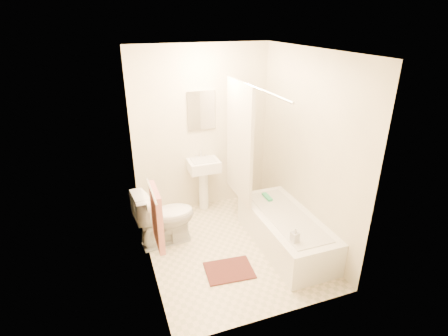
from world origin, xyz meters
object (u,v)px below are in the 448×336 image
object	(u,v)px
soap_bottle	(295,235)
bath_mat	(229,270)
sink	(204,182)
toilet	(165,217)
bathtub	(285,231)

from	to	relation	value
soap_bottle	bath_mat	bearing A→B (deg)	157.58
sink	bath_mat	size ratio (longest dim) A/B	1.61
sink	soap_bottle	size ratio (longest dim) A/B	5.04
soap_bottle	sink	bearing A→B (deg)	106.26
toilet	bathtub	distance (m)	1.54
toilet	sink	bearing A→B (deg)	-52.46
bath_mat	soap_bottle	world-z (taller)	soap_bottle
bathtub	bath_mat	bearing A→B (deg)	-164.90
toilet	bath_mat	bearing A→B (deg)	-150.65
sink	bathtub	bearing A→B (deg)	-60.78
bath_mat	soap_bottle	distance (m)	0.88
sink	soap_bottle	distance (m)	1.84
bathtub	soap_bottle	bearing A→B (deg)	-109.72
bath_mat	soap_bottle	bearing A→B (deg)	-22.42
sink	bathtub	world-z (taller)	sink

